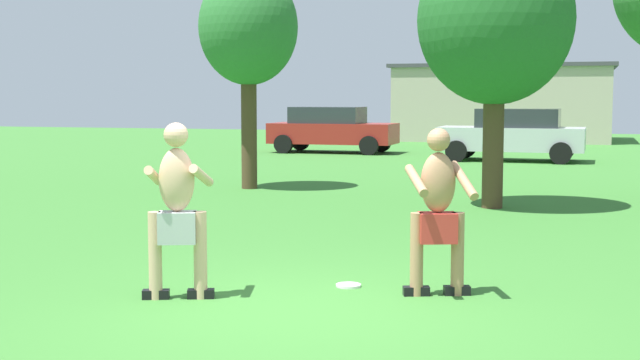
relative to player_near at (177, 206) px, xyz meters
name	(u,v)px	position (x,y,z in m)	size (l,w,h in m)	color
ground_plane	(297,313)	(1.29, -0.20, -0.91)	(80.00, 80.00, 0.00)	#38752D
player_near	(177,206)	(0.00, 0.00, 0.00)	(0.73, 0.75, 1.72)	black
player_in_red	(438,208)	(2.40, 0.87, -0.04)	(0.79, 0.69, 1.66)	black
frisbee	(348,285)	(1.46, 1.00, -0.90)	(0.26, 0.26, 0.03)	white
car_silver_near_post	(513,134)	(1.63, 19.36, -0.09)	(4.33, 2.09, 1.58)	silver
car_red_mid_lot	(332,129)	(-4.69, 21.49, -0.09)	(4.31, 2.05, 1.58)	maroon
outbuilding_behind_lot	(504,102)	(0.20, 32.05, 0.75)	(9.36, 6.03, 3.31)	#B2A893
tree_behind_players	(248,29)	(-3.09, 9.71, 2.45)	(2.09, 2.09, 4.64)	#4C3823
tree_near_building	(495,21)	(2.21, 7.94, 2.35)	(2.71, 2.71, 4.77)	#4C3823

